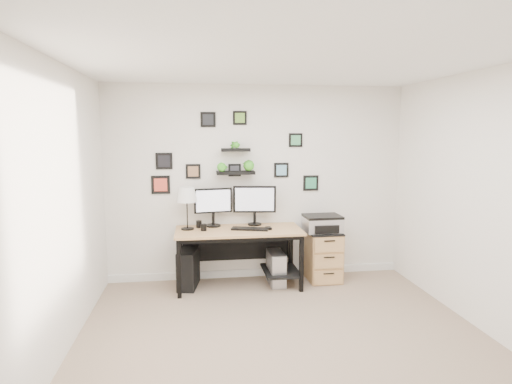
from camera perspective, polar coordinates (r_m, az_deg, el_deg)
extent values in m
plane|color=gray|center=(4.25, 4.24, -19.81)|extent=(4.00, 4.00, 0.00)
plane|color=white|center=(3.81, 4.66, 17.32)|extent=(4.00, 4.00, 0.00)
plane|color=white|center=(5.77, 0.17, 1.22)|extent=(4.00, 0.00, 4.00)
plane|color=white|center=(1.98, 17.29, -12.52)|extent=(4.00, 0.00, 4.00)
plane|color=white|center=(3.92, -25.50, -2.81)|extent=(0.00, 4.00, 4.00)
plane|color=white|center=(4.68, 29.14, -1.40)|extent=(0.00, 4.00, 4.00)
cube|color=white|center=(6.03, 0.19, -10.67)|extent=(4.00, 0.03, 0.10)
cube|color=tan|center=(5.47, -2.31, -5.17)|extent=(1.60, 0.70, 0.03)
cube|color=black|center=(5.48, -2.31, -5.58)|extent=(1.54, 0.64, 0.05)
cube|color=black|center=(5.86, -2.62, -7.06)|extent=(1.44, 0.02, 0.41)
cube|color=black|center=(5.70, 3.32, -10.43)|extent=(0.45, 0.63, 0.03)
cube|color=black|center=(5.26, -10.23, -10.07)|extent=(0.05, 0.05, 0.72)
cube|color=black|center=(5.84, -10.01, -8.25)|extent=(0.05, 0.05, 0.72)
cube|color=black|center=(5.41, 6.08, -9.48)|extent=(0.05, 0.05, 0.72)
cube|color=black|center=(5.97, 4.67, -7.78)|extent=(0.05, 0.05, 0.72)
cylinder|color=black|center=(5.67, -5.71, -4.48)|extent=(0.22, 0.22, 0.02)
cylinder|color=black|center=(5.65, -5.73, -3.62)|extent=(0.04, 0.04, 0.17)
cube|color=black|center=(5.60, -5.75, -1.15)|extent=(0.50, 0.10, 0.32)
cube|color=silver|center=(5.58, -5.72, -1.18)|extent=(0.44, 0.06, 0.28)
cylinder|color=black|center=(5.72, -0.19, -4.31)|extent=(0.21, 0.21, 0.02)
cylinder|color=black|center=(5.71, -0.19, -3.52)|extent=(0.04, 0.04, 0.16)
cube|color=black|center=(5.66, -0.19, -0.97)|extent=(0.57, 0.11, 0.35)
cube|color=silver|center=(5.64, -0.19, -1.00)|extent=(0.51, 0.07, 0.30)
cube|color=black|center=(5.45, -0.79, -4.93)|extent=(0.49, 0.27, 0.02)
cube|color=black|center=(5.47, 1.68, -4.85)|extent=(0.07, 0.10, 0.03)
cylinder|color=black|center=(5.54, -9.11, -4.86)|extent=(0.16, 0.16, 0.02)
cylinder|color=black|center=(5.49, -9.17, -2.34)|extent=(0.01, 0.01, 0.49)
cone|color=white|center=(5.46, -9.22, -0.33)|extent=(0.27, 0.27, 0.18)
cylinder|color=black|center=(5.43, -7.00, -4.71)|extent=(0.07, 0.07, 0.08)
cylinder|color=black|center=(5.61, -7.62, -4.27)|extent=(0.07, 0.07, 0.09)
cube|color=black|center=(5.65, -9.01, -9.99)|extent=(0.30, 0.52, 0.49)
cube|color=gray|center=(5.69, 2.69, -10.08)|extent=(0.20, 0.44, 0.43)
cube|color=silver|center=(5.49, 3.15, -10.77)|extent=(0.17, 0.01, 0.40)
cube|color=tan|center=(5.89, 8.91, -8.42)|extent=(0.42, 0.50, 0.65)
cube|color=black|center=(5.81, 8.99, -5.25)|extent=(0.43, 0.51, 0.02)
cube|color=tan|center=(5.72, 9.63, -11.21)|extent=(0.39, 0.02, 0.18)
cylinder|color=black|center=(5.69, 9.69, -10.68)|extent=(0.14, 0.02, 0.02)
cube|color=tan|center=(5.66, 9.68, -9.14)|extent=(0.39, 0.02, 0.18)
cylinder|color=black|center=(5.63, 9.74, -8.59)|extent=(0.14, 0.02, 0.02)
cube|color=tan|center=(5.60, 9.73, -7.02)|extent=(0.39, 0.02, 0.18)
cylinder|color=black|center=(5.57, 9.79, -6.45)|extent=(0.14, 0.02, 0.02)
cube|color=silver|center=(5.76, 8.83, -4.30)|extent=(0.49, 0.38, 0.18)
cube|color=black|center=(5.73, 8.85, -3.24)|extent=(0.49, 0.38, 0.03)
cube|color=black|center=(5.58, 9.46, -4.98)|extent=(0.33, 0.03, 0.11)
cube|color=black|center=(5.63, -2.73, 2.58)|extent=(0.50, 0.18, 0.04)
cube|color=black|center=(5.60, -2.74, 5.63)|extent=(0.38, 0.15, 0.04)
imported|color=green|center=(5.60, -4.47, 4.13)|extent=(0.15, 0.12, 0.27)
imported|color=green|center=(5.64, -1.01, 4.18)|extent=(0.15, 0.15, 0.27)
imported|color=green|center=(5.60, -2.75, 7.14)|extent=(0.13, 0.09, 0.25)
cube|color=black|center=(5.91, 7.32, 1.19)|extent=(0.21, 0.02, 0.21)
cube|color=#328B61|center=(5.90, 7.35, 1.18)|extent=(0.15, 0.00, 0.15)
cube|color=black|center=(5.69, -2.17, 9.84)|extent=(0.18, 0.02, 0.18)
cube|color=#649933|center=(5.68, -2.16, 9.85)|extent=(0.13, 0.00, 0.13)
cube|color=black|center=(5.82, 5.30, 6.90)|extent=(0.18, 0.02, 0.18)
cube|color=#43945F|center=(5.80, 5.33, 6.90)|extent=(0.13, 0.00, 0.13)
cube|color=black|center=(5.72, -12.60, 0.95)|extent=(0.24, 0.02, 0.24)
cube|color=#DA4833|center=(5.71, -12.60, 0.93)|extent=(0.17, 0.00, 0.17)
cube|color=black|center=(5.69, -12.16, 4.05)|extent=(0.21, 0.02, 0.21)
cube|color=black|center=(5.68, -12.17, 4.05)|extent=(0.15, 0.00, 0.15)
cube|color=black|center=(5.70, -2.87, 2.93)|extent=(0.17, 0.02, 0.17)
cube|color=#3E3B43|center=(5.69, -2.86, 2.92)|extent=(0.12, 0.00, 0.12)
cube|color=black|center=(5.66, -6.41, 9.58)|extent=(0.20, 0.02, 0.20)
cube|color=black|center=(5.65, -6.41, 9.58)|extent=(0.14, 0.00, 0.14)
cube|color=black|center=(5.68, -8.38, 2.74)|extent=(0.19, 0.02, 0.19)
cube|color=#8E6341|center=(5.67, -8.38, 2.73)|extent=(0.13, 0.00, 0.13)
cube|color=black|center=(5.80, 3.39, 2.94)|extent=(0.20, 0.02, 0.20)
cube|color=#6BA2BC|center=(5.78, 3.42, 2.93)|extent=(0.14, 0.00, 0.14)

